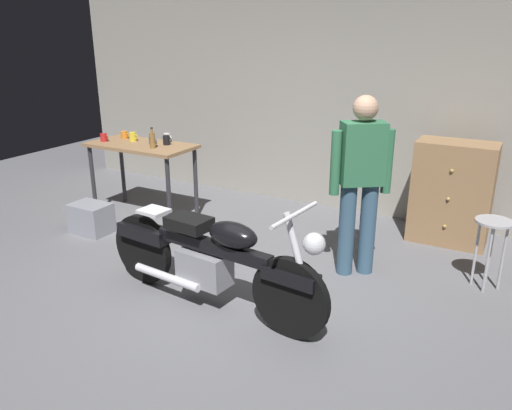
% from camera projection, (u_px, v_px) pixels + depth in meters
% --- Properties ---
extents(ground_plane, '(12.00, 12.00, 0.00)m').
position_uv_depth(ground_plane, '(216.00, 300.00, 4.34)').
color(ground_plane, slate).
extents(back_wall, '(8.00, 0.12, 3.10)m').
position_uv_depth(back_wall, '(340.00, 85.00, 6.14)').
color(back_wall, gray).
rests_on(back_wall, ground_plane).
extents(workbench, '(1.30, 0.64, 0.90)m').
position_uv_depth(workbench, '(142.00, 153.00, 6.07)').
color(workbench, '#99724C').
rests_on(workbench, ground_plane).
extents(motorcycle, '(2.19, 0.60, 1.00)m').
position_uv_depth(motorcycle, '(210.00, 257.00, 4.10)').
color(motorcycle, black).
rests_on(motorcycle, ground_plane).
extents(person_standing, '(0.48, 0.40, 1.67)m').
position_uv_depth(person_standing, '(361.00, 179.00, 4.54)').
color(person_standing, '#3A5A73').
rests_on(person_standing, ground_plane).
extents(shop_stool, '(0.32, 0.32, 0.64)m').
position_uv_depth(shop_stool, '(492.00, 236.00, 4.40)').
color(shop_stool, '#B2B2B7').
rests_on(shop_stool, ground_plane).
extents(wooden_dresser, '(0.80, 0.47, 1.10)m').
position_uv_depth(wooden_dresser, '(452.00, 193.00, 5.37)').
color(wooden_dresser, '#99724C').
rests_on(wooden_dresser, ground_plane).
extents(storage_bin, '(0.44, 0.32, 0.34)m').
position_uv_depth(storage_bin, '(91.00, 218.00, 5.73)').
color(storage_bin, gray).
rests_on(storage_bin, ground_plane).
extents(mug_red_diner, '(0.11, 0.08, 0.10)m').
position_uv_depth(mug_red_diner, '(104.00, 137.00, 6.15)').
color(mug_red_diner, red).
rests_on(mug_red_diner, workbench).
extents(mug_white_ceramic, '(0.11, 0.07, 0.11)m').
position_uv_depth(mug_white_ceramic, '(167.00, 138.00, 6.10)').
color(mug_white_ceramic, white).
rests_on(mug_white_ceramic, workbench).
extents(mug_yellow_tall, '(0.12, 0.09, 0.11)m').
position_uv_depth(mug_yellow_tall, '(133.00, 137.00, 6.17)').
color(mug_yellow_tall, yellow).
rests_on(mug_yellow_tall, workbench).
extents(mug_blue_enamel, '(0.11, 0.08, 0.09)m').
position_uv_depth(mug_blue_enamel, '(152.00, 140.00, 6.02)').
color(mug_blue_enamel, '#2D51AD').
rests_on(mug_blue_enamel, workbench).
extents(mug_orange_travel, '(0.12, 0.09, 0.09)m').
position_uv_depth(mug_orange_travel, '(124.00, 135.00, 6.32)').
color(mug_orange_travel, orange).
rests_on(mug_orange_travel, workbench).
extents(mug_black_matte, '(0.12, 0.08, 0.11)m').
position_uv_depth(mug_black_matte, '(167.00, 140.00, 5.97)').
color(mug_black_matte, black).
rests_on(mug_black_matte, workbench).
extents(bottle, '(0.06, 0.06, 0.24)m').
position_uv_depth(bottle, '(152.00, 140.00, 5.78)').
color(bottle, olive).
rests_on(bottle, workbench).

